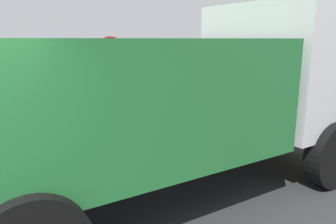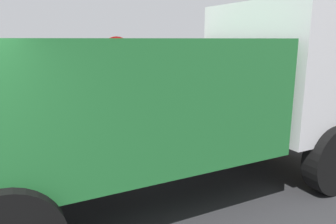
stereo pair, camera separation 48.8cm
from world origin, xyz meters
name	(u,v)px [view 1 (the left image)]	position (x,y,z in m)	size (l,w,h in m)	color
stop_sign	(111,68)	(3.36, 4.34, 1.75)	(0.76, 0.08, 2.30)	gray
dump_truck_green	(183,91)	(3.39, 1.44, 1.61)	(7.05, 2.91, 3.00)	#237033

